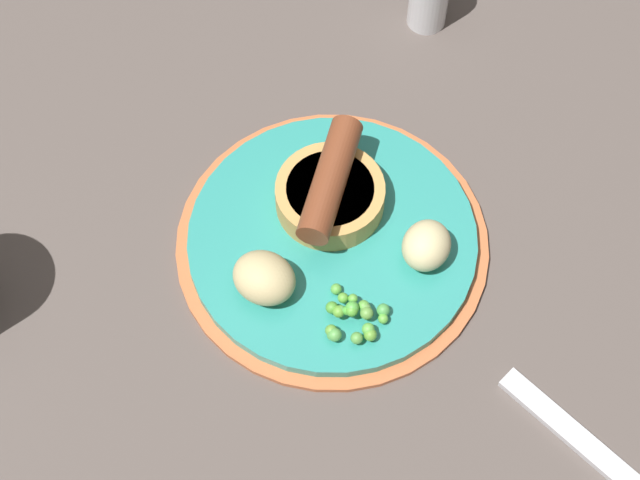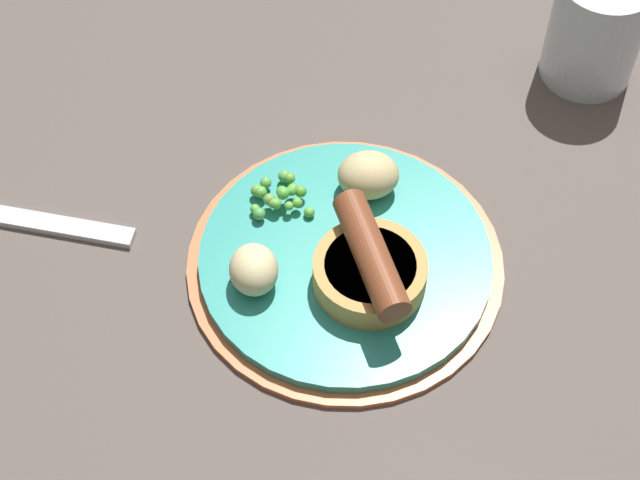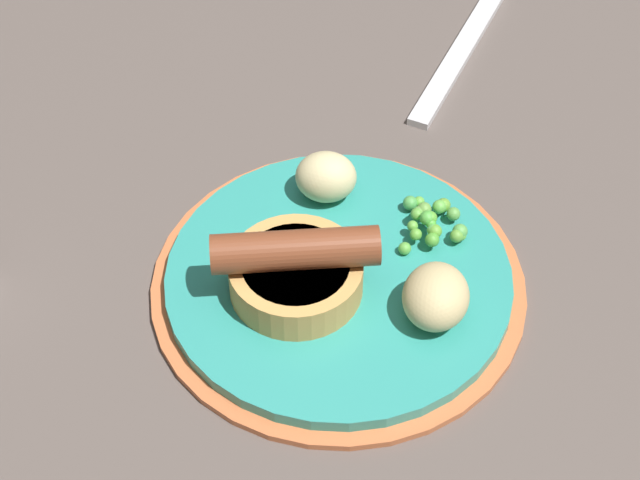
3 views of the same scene
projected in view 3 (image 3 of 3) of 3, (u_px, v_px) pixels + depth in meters
The scene contains 7 objects.
dining_table at pixel (247, 336), 67.23cm from camera, with size 110.00×80.00×3.00cm, color #564C47.
dinner_plate at pixel (338, 283), 67.48cm from camera, with size 23.73×23.73×1.40cm.
sausage_pudding at pixel (296, 269), 64.73cm from camera, with size 9.02×8.64×4.80cm.
pea_pile at pixel (432, 221), 68.65cm from camera, with size 5.31×5.01×1.90cm.
potato_chunk_0 at pixel (326, 177), 70.29cm from camera, with size 4.06×3.54×3.32cm, color beige.
potato_chunk_1 at pixel (436, 297), 63.47cm from camera, with size 4.71×4.02×3.40cm, color #CCB77F.
fork at pixel (459, 55), 83.28cm from camera, with size 18.00×1.60×0.60cm, color silver.
Camera 3 is at (26.69, 30.73, 55.55)cm, focal length 60.00 mm.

